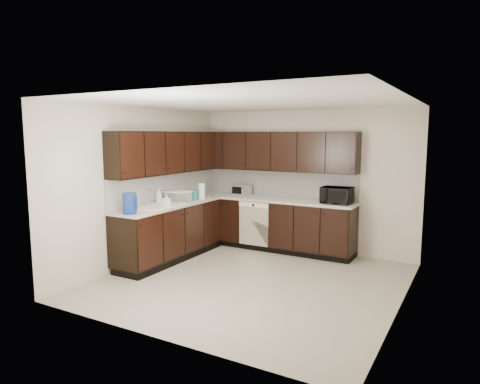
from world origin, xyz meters
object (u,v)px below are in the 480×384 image
sink (158,210)px  blue_pitcher (130,203)px  microwave (337,195)px  storage_bin (177,196)px  toaster_oven (241,190)px

sink → blue_pitcher: size_ratio=2.70×
microwave → storage_bin: bearing=-156.0°
microwave → blue_pitcher: size_ratio=1.62×
toaster_oven → storage_bin: bearing=-106.4°
storage_bin → sink: bearing=-85.4°
microwave → storage_bin: 2.68m
microwave → sink: bearing=-145.7°
sink → toaster_oven: 1.87m
storage_bin → blue_pitcher: (0.12, -1.24, 0.07)m
sink → microwave: bearing=34.9°
sink → microwave: 2.92m
sink → storage_bin: sink is taller
sink → storage_bin: size_ratio=1.87×
blue_pitcher → sink: bearing=106.6°
blue_pitcher → microwave: bearing=56.2°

